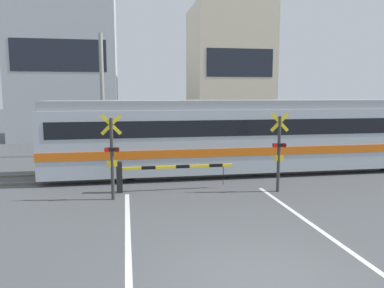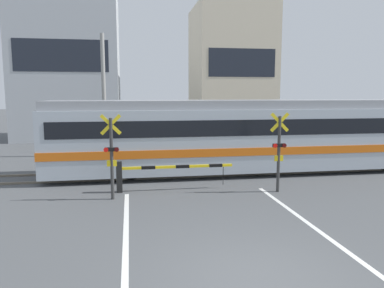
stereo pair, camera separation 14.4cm
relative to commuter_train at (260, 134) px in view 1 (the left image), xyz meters
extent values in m
plane|color=#4C4F51|center=(-3.42, -9.37, -1.70)|extent=(160.00, 160.00, 0.00)
cube|color=#6B6051|center=(-3.42, -0.72, -1.66)|extent=(50.00, 0.10, 0.08)
cube|color=#6B6051|center=(-3.42, 0.72, -1.66)|extent=(50.00, 0.10, 0.08)
cube|color=white|center=(-5.83, -8.12, -1.70)|extent=(0.14, 10.49, 0.01)
cube|color=white|center=(-1.00, -8.12, -1.70)|extent=(0.14, 10.49, 0.01)
cube|color=#ADB7C1|center=(0.00, 0.00, -0.18)|extent=(18.27, 2.83, 2.59)
cube|color=gray|center=(0.00, 0.00, 1.29)|extent=(18.09, 2.49, 0.36)
cube|color=orange|center=(0.00, 0.00, -0.57)|extent=(18.29, 2.88, 0.32)
cube|color=black|center=(0.00, 0.00, 0.40)|extent=(17.54, 2.87, 0.64)
cube|color=black|center=(-9.14, 0.00, 0.40)|extent=(0.03, 1.98, 0.80)
cylinder|color=black|center=(-5.66, -0.72, -1.32)|extent=(0.76, 0.12, 0.76)
cylinder|color=black|center=(-5.66, 0.72, -1.32)|extent=(0.76, 0.12, 0.76)
cylinder|color=black|center=(5.67, -0.72, -1.32)|extent=(0.76, 0.12, 0.76)
cylinder|color=black|center=(5.67, 0.72, -1.32)|extent=(0.76, 0.12, 0.76)
cube|color=black|center=(-6.08, -2.58, -1.15)|extent=(0.20, 0.20, 1.10)
cube|color=yellow|center=(-4.04, -2.58, -0.85)|extent=(4.08, 0.09, 0.09)
cube|color=black|center=(-5.06, -2.58, -0.85)|extent=(0.49, 0.10, 0.10)
cube|color=black|center=(-3.84, -2.58, -0.85)|extent=(0.49, 0.10, 0.10)
cube|color=black|center=(-2.62, -2.58, -0.85)|extent=(0.49, 0.10, 0.10)
cylinder|color=black|center=(-2.33, -2.58, -1.23)|extent=(0.02, 0.02, 0.68)
cube|color=black|center=(-0.75, 2.81, -1.15)|extent=(0.20, 0.20, 1.10)
cube|color=yellow|center=(-2.79, 2.81, -0.85)|extent=(4.08, 0.09, 0.09)
cube|color=black|center=(-1.77, 2.81, -0.85)|extent=(0.49, 0.10, 0.10)
cube|color=black|center=(-2.99, 2.81, -0.85)|extent=(0.49, 0.10, 0.10)
cube|color=black|center=(-4.22, 2.81, -0.85)|extent=(0.49, 0.10, 0.10)
cylinder|color=black|center=(-4.50, 2.81, -1.23)|extent=(0.02, 0.02, 0.68)
cylinder|color=#333333|center=(-6.28, -3.41, -0.36)|extent=(0.11, 0.11, 2.68)
cube|color=yellow|center=(-6.28, -3.41, 0.77)|extent=(0.68, 0.04, 0.68)
cube|color=yellow|center=(-6.28, -3.41, 0.77)|extent=(0.68, 0.04, 0.68)
cube|color=black|center=(-6.28, -3.41, -0.04)|extent=(0.44, 0.12, 0.12)
cylinder|color=red|center=(-6.45, -3.49, -0.04)|extent=(0.15, 0.03, 0.15)
cylinder|color=#4C0C0C|center=(-6.11, -3.49, -0.04)|extent=(0.15, 0.03, 0.15)
cube|color=yellow|center=(-6.28, -3.43, -0.49)|extent=(0.32, 0.03, 0.20)
cylinder|color=#333333|center=(-0.55, -3.41, -0.36)|extent=(0.11, 0.11, 2.68)
cube|color=yellow|center=(-0.55, -3.41, 0.77)|extent=(0.68, 0.04, 0.68)
cube|color=yellow|center=(-0.55, -3.41, 0.77)|extent=(0.68, 0.04, 0.68)
cube|color=black|center=(-0.55, -3.41, -0.04)|extent=(0.44, 0.12, 0.12)
cylinder|color=red|center=(-0.72, -3.49, -0.04)|extent=(0.15, 0.03, 0.15)
cylinder|color=#4C0C0C|center=(-0.38, -3.49, -0.04)|extent=(0.15, 0.03, 0.15)
cube|color=yellow|center=(-0.55, -3.43, -0.49)|extent=(0.32, 0.03, 0.20)
cylinder|color=#33384C|center=(-4.08, 5.65, -1.29)|extent=(0.13, 0.13, 0.82)
cylinder|color=#33384C|center=(-3.94, 5.65, -1.29)|extent=(0.13, 0.13, 0.82)
cube|color=#386647|center=(-4.01, 5.65, -0.55)|extent=(0.38, 0.22, 0.65)
sphere|color=#997056|center=(-4.01, 5.65, -0.11)|extent=(0.22, 0.22, 0.22)
cube|color=#B2B7BC|center=(-10.20, 14.70, 3.77)|extent=(7.53, 6.29, 10.94)
cube|color=#1E232D|center=(-10.20, 11.54, 4.32)|extent=(6.33, 0.03, 2.19)
cube|color=beige|center=(2.64, 14.70, 3.48)|extent=(6.07, 6.29, 10.36)
cube|color=#1E232D|center=(2.64, 11.54, 4.00)|extent=(5.10, 0.03, 2.07)
cylinder|color=gray|center=(-7.03, 5.31, 1.61)|extent=(0.22, 0.22, 6.63)
camera|label=1|loc=(-5.82, -15.64, 1.78)|focal=35.00mm
camera|label=2|loc=(-5.68, -15.66, 1.78)|focal=35.00mm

